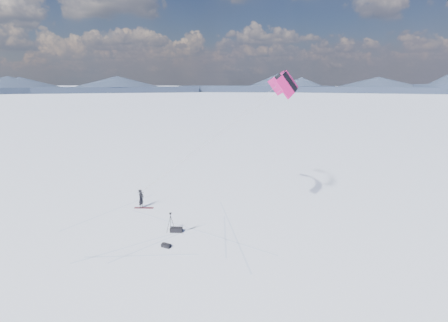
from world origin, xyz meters
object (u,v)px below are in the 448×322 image
(snowkiter, at_px, (142,208))
(gear_bag_b, at_px, (166,245))
(gear_bag_a, at_px, (176,230))
(snowboard, at_px, (144,208))
(tripod, at_px, (171,219))

(snowkiter, xyz_separation_m, gear_bag_b, (4.77, -5.67, 0.12))
(gear_bag_a, bearing_deg, snowboard, 130.95)
(snowkiter, xyz_separation_m, tripod, (4.15, -3.47, 0.90))
(tripod, relative_size, gear_bag_a, 1.54)
(snowkiter, distance_m, snowboard, 0.21)
(snowkiter, bearing_deg, tripod, -126.69)
(snowkiter, bearing_deg, gear_bag_a, -124.16)
(snowkiter, distance_m, tripod, 5.48)
(snowboard, xyz_separation_m, gear_bag_b, (4.56, -5.67, 0.10))
(snowboard, relative_size, gear_bag_b, 2.47)
(snowkiter, xyz_separation_m, snowboard, (0.21, -0.01, 0.02))
(tripod, height_order, gear_bag_a, tripod)
(gear_bag_a, height_order, gear_bag_b, gear_bag_a)
(gear_bag_a, relative_size, gear_bag_b, 1.41)
(tripod, xyz_separation_m, gear_bag_a, (0.41, -0.01, -0.73))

